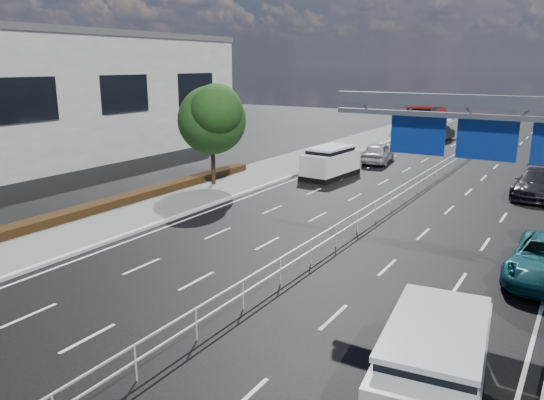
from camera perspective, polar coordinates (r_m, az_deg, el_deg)
The scene contains 12 objects.
ground at distance 15.17m, azimuth -12.08°, elevation -17.04°, with size 160.00×160.00×0.00m, color black.
median_fence at distance 33.79m, azimuth 14.96°, elevation 1.43°, with size 0.05×85.00×1.02m.
hedge_near at distance 27.61m, azimuth -25.25°, elevation -2.71°, with size 1.00×36.00×0.44m, color black.
overhead_gantry at distance 19.52m, azimuth 24.25°, elevation 6.60°, with size 10.24×0.38×7.45m.
near_building at distance 47.77m, azimuth -24.09°, elevation 9.79°, with size 12.00×38.00×10.00m, color #B8B2A5.
near_tree_back at distance 34.55m, azimuth -6.44°, elevation 8.97°, with size 4.84×4.51×6.69m.
white_minivan at distance 37.89m, azimuth 6.30°, elevation 4.06°, with size 2.58×5.22×2.20m.
red_bus at distance 62.95m, azimuth 16.15°, elevation 8.40°, with size 3.94×12.09×3.55m.
near_car_silver at distance 44.17m, azimuth 11.35°, elevation 5.02°, with size 1.98×4.91×1.67m, color #96979D.
near_car_dark at distance 58.84m, azimuth 17.59°, elevation 6.89°, with size 1.72×4.92×1.62m, color black.
silver_minivan at distance 13.31m, azimuth 16.98°, elevation -16.85°, with size 2.84×5.46×2.17m.
parked_car_dark at distance 35.92m, azimuth 26.57°, elevation 1.61°, with size 2.28×5.61×1.63m, color black.
Camera 1 is at (9.18, -9.18, 7.84)m, focal length 35.00 mm.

